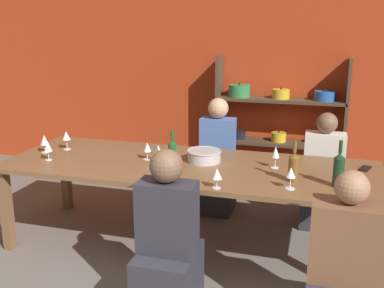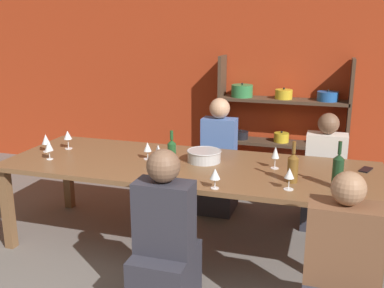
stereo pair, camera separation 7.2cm
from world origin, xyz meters
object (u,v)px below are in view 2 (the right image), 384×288
at_px(wine_bottle_dark, 172,154).
at_px(person_far_a, 324,185).
at_px(wine_glass_empty_a, 158,150).
at_px(wine_glass_white_b, 46,140).
at_px(person_far_b, 219,169).
at_px(wine_glass_red_c, 215,174).
at_px(person_near_b, 339,283).
at_px(wine_glass_empty_b, 148,147).
at_px(wine_bottle_green, 293,167).
at_px(mixing_bowl, 204,155).
at_px(wine_bottle_amber, 338,170).
at_px(wine_glass_red_a, 289,174).
at_px(dining_table, 188,172).
at_px(wine_glass_white_a, 275,153).
at_px(wine_glass_red_d, 68,136).
at_px(shelf_unit, 280,135).
at_px(person_near_a, 165,253).
at_px(cell_phone, 366,170).
at_px(wine_glass_red_b, 49,146).

xyz_separation_m(wine_bottle_dark, person_far_a, (1.18, 0.99, -0.48)).
relative_size(wine_glass_empty_a, wine_glass_white_b, 0.92).
bearing_deg(wine_glass_empty_a, person_far_b, 69.96).
height_order(wine_glass_red_c, person_near_b, person_near_b).
bearing_deg(wine_glass_empty_b, wine_glass_empty_a, -21.40).
xyz_separation_m(wine_bottle_green, person_far_b, (-0.82, 1.04, -0.43)).
xyz_separation_m(mixing_bowl, wine_glass_empty_b, (-0.49, -0.08, 0.05)).
bearing_deg(wine_bottle_amber, wine_glass_red_a, -156.87).
height_order(person_far_a, person_near_b, person_far_a).
height_order(wine_bottle_green, wine_bottle_dark, wine_bottle_dark).
bearing_deg(dining_table, wine_bottle_dark, -115.84).
relative_size(wine_glass_white_a, person_near_b, 0.17).
bearing_deg(dining_table, wine_glass_red_c, -53.79).
distance_m(wine_glass_red_a, wine_glass_red_c, 0.52).
bearing_deg(wine_glass_red_a, mixing_bowl, 148.48).
relative_size(wine_bottle_green, wine_glass_empty_a, 2.08).
xyz_separation_m(dining_table, wine_glass_empty_b, (-0.38, 0.04, 0.17)).
distance_m(wine_bottle_dark, wine_glass_red_d, 1.18).
xyz_separation_m(wine_bottle_amber, wine_glass_white_a, (-0.48, 0.32, -0.01)).
distance_m(shelf_unit, wine_bottle_green, 2.00).
bearing_deg(wine_glass_empty_a, person_near_a, -66.38).
xyz_separation_m(dining_table, cell_phone, (1.41, 0.28, 0.07)).
height_order(wine_bottle_dark, wine_glass_white_a, wine_bottle_dark).
bearing_deg(person_near_b, wine_glass_white_a, 118.23).
xyz_separation_m(wine_bottle_green, person_near_b, (0.36, -0.69, -0.48)).
relative_size(shelf_unit, person_near_a, 1.34).
height_order(shelf_unit, wine_bottle_amber, shelf_unit).
relative_size(wine_glass_empty_a, wine_glass_empty_b, 1.00).
relative_size(wine_glass_white_a, person_far_a, 0.17).
distance_m(wine_glass_red_a, person_far_b, 1.51).
bearing_deg(wine_glass_red_d, person_far_a, 16.78).
distance_m(dining_table, person_near_b, 1.54).
xyz_separation_m(shelf_unit, wine_bottle_green, (0.31, -1.96, 0.24)).
xyz_separation_m(dining_table, wine_bottle_dark, (-0.08, -0.17, 0.20)).
bearing_deg(shelf_unit, wine_glass_white_a, -85.02).
bearing_deg(person_near_a, mixing_bowl, 91.12).
bearing_deg(wine_glass_red_c, shelf_unit, 84.85).
bearing_deg(cell_phone, wine_glass_red_c, -144.33).
bearing_deg(cell_phone, wine_bottle_dark, -163.21).
distance_m(dining_table, wine_glass_empty_b, 0.42).
bearing_deg(wine_glass_red_b, wine_glass_red_d, 95.19).
relative_size(wine_glass_empty_b, person_near_b, 0.14).
xyz_separation_m(wine_glass_empty_a, cell_phone, (1.67, 0.28, -0.10)).
bearing_deg(wine_bottle_amber, person_near_b, -85.94).
bearing_deg(mixing_bowl, wine_glass_red_c, -67.33).
distance_m(wine_bottle_green, wine_glass_white_a, 0.33).
bearing_deg(wine_glass_red_b, wine_glass_white_a, 9.84).
height_order(wine_glass_empty_a, person_far_a, person_far_a).
height_order(cell_phone, person_far_b, person_far_b).
bearing_deg(wine_bottle_green, person_far_a, 77.26).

